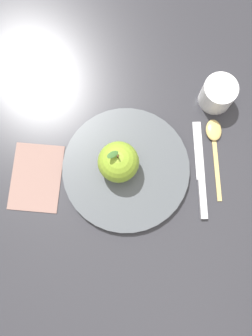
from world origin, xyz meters
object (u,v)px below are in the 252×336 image
object	(u,v)px
cup	(218,93)
spoon	(214,139)
apple	(118,162)
linen_napkin	(36,177)
knife	(201,178)
dinner_plate	(126,169)

from	to	relation	value
cup	spoon	distance (m)	0.10
apple	spoon	distance (m)	0.22
cup	linen_napkin	bearing A→B (deg)	40.56
cup	spoon	size ratio (longest dim) A/B	0.41
apple	knife	distance (m)	0.18
dinner_plate	apple	size ratio (longest dim) A/B	2.75
dinner_plate	cup	xyz separation A→B (m)	(-0.14, -0.21, 0.03)
dinner_plate	knife	distance (m)	0.16
cup	spoon	bearing A→B (deg)	102.88
apple	cup	size ratio (longest dim) A/B	1.35
knife	linen_napkin	distance (m)	0.35
cup	knife	world-z (taller)	cup
dinner_plate	apple	xyz separation A→B (m)	(0.02, -0.00, 0.05)
dinner_plate	cup	size ratio (longest dim) A/B	3.72
dinner_plate	apple	world-z (taller)	apple
dinner_plate	knife	world-z (taller)	dinner_plate
cup	apple	bearing A→B (deg)	52.37
cup	linen_napkin	world-z (taller)	cup
cup	dinner_plate	bearing A→B (deg)	55.21
cup	knife	distance (m)	0.19
knife	linen_napkin	xyz separation A→B (m)	(0.34, 0.09, -0.00)
knife	spoon	bearing A→B (deg)	-94.57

